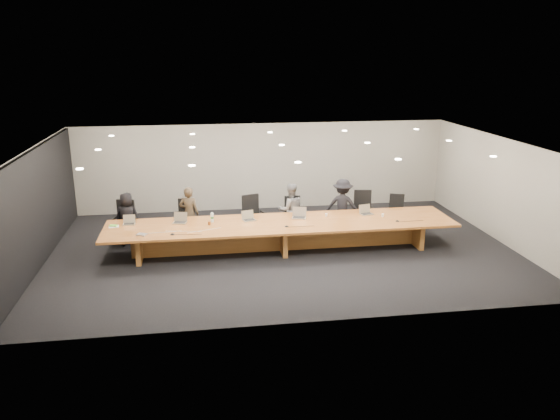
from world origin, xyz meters
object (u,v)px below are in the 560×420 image
object	(u,v)px
chair_far_left	(123,222)
chair_right	(363,211)
chair_mid_right	(293,215)
amber_mug	(209,223)
conference_table	(282,231)
water_bottle	(212,218)
paper_cup_near	(326,215)
laptop_e	(367,210)
laptop_c	(249,216)
mic_left	(172,234)
chair_left	(185,219)
laptop_b	(179,218)
chair_far_right	(396,212)
person_d	(342,205)
mic_center	(287,226)
person_b	(189,213)
person_c	(291,210)
av_box	(142,235)
mic_right	(397,221)
chair_mid_left	(254,216)
laptop_d	(299,213)
paper_cup_far	(383,215)
laptop_a	(129,220)
person_a	(127,217)

from	to	relation	value
chair_far_left	chair_right	xyz separation A→B (m)	(6.68, -0.01, 0.01)
chair_mid_right	amber_mug	world-z (taller)	chair_mid_right
conference_table	amber_mug	bearing A→B (deg)	177.35
water_bottle	paper_cup_near	xyz separation A→B (m)	(3.04, 0.04, -0.08)
chair_mid_right	laptop_e	world-z (taller)	chair_mid_right
chair_far_left	laptop_c	world-z (taller)	chair_far_left
mic_left	chair_left	bearing A→B (deg)	81.84
laptop_b	chair_far_right	bearing A→B (deg)	21.58
laptop_c	person_d	bearing A→B (deg)	2.72
mic_center	chair_right	bearing A→B (deg)	32.11
person_b	mic_left	world-z (taller)	person_b
person_c	laptop_b	bearing A→B (deg)	10.54
av_box	mic_right	bearing A→B (deg)	24.04
paper_cup_near	mic_left	size ratio (longest dim) A/B	0.66
chair_right	av_box	distance (m)	6.27
chair_right	chair_mid_left	bearing A→B (deg)	-169.33
person_c	mic_right	size ratio (longest dim) A/B	14.64
laptop_e	amber_mug	xyz separation A→B (m)	(-4.25, -0.28, -0.09)
person_d	mic_right	xyz separation A→B (m)	(1.04, -1.60, -0.01)
laptop_d	paper_cup_far	size ratio (longest dim) A/B	4.63
person_c	person_d	world-z (taller)	person_d
chair_far_left	mic_center	world-z (taller)	chair_far_left
person_c	av_box	bearing A→B (deg)	18.60
person_c	mic_center	size ratio (longest dim) A/B	13.50
mic_left	mic_center	world-z (taller)	mic_left
laptop_a	laptop_e	xyz separation A→B (m)	(6.28, -0.06, 0.01)
chair_mid_left	paper_cup_far	size ratio (longest dim) A/B	15.04
chair_far_left	laptop_c	bearing A→B (deg)	-0.55
chair_mid_left	mic_right	xyz separation A→B (m)	(3.59, -1.55, 0.17)
amber_mug	person_b	bearing A→B (deg)	114.65
laptop_e	chair_mid_left	bearing A→B (deg)	151.49
av_box	mic_center	bearing A→B (deg)	24.92
chair_far_left	mic_right	distance (m)	7.30
person_c	chair_mid_left	bearing A→B (deg)	-7.85
person_d	chair_mid_left	bearing A→B (deg)	21.89
mic_left	laptop_d	bearing A→B (deg)	14.76
chair_far_left	laptop_b	world-z (taller)	chair_far_left
person_a	laptop_b	bearing A→B (deg)	156.61
chair_right	paper_cup_near	bearing A→B (deg)	-135.92
chair_far_right	mic_left	distance (m)	6.61
conference_table	paper_cup_near	distance (m)	1.34
mic_center	person_c	bearing A→B (deg)	76.55
laptop_a	paper_cup_near	distance (m)	5.15
laptop_e	person_a	bearing A→B (deg)	159.11
chair_left	chair_far_right	world-z (taller)	chair_left
paper_cup_far	person_a	bearing A→B (deg)	170.23
conference_table	laptop_d	xyz separation A→B (m)	(0.51, 0.30, 0.37)
person_b	person_c	world-z (taller)	person_c
conference_table	chair_far_right	world-z (taller)	chair_far_right
chair_mid_left	mic_left	world-z (taller)	chair_mid_left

